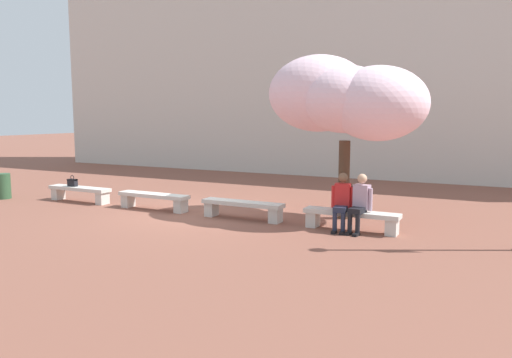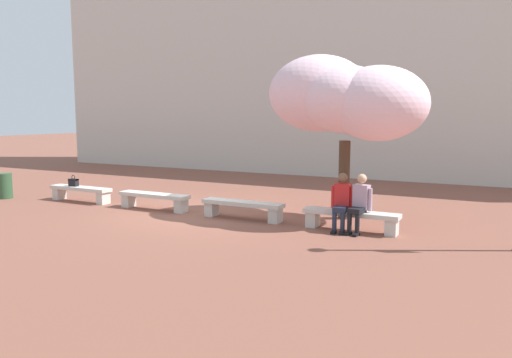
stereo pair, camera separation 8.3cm
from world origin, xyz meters
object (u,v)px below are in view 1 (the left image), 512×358
Objects in this scene: cherry_tree_main at (345,99)px; stone_bench_near_west at (154,198)px; handbag at (72,182)px; stone_bench_center at (242,207)px; person_seated_left at (342,200)px; stone_bench_west_end at (80,191)px; stone_bench_near_east at (351,217)px; trash_bin at (3,186)px; person_seated_right at (360,201)px.

stone_bench_near_west is at bearing -164.76° from cherry_tree_main.
stone_bench_near_west is at bearing 0.16° from handbag.
stone_bench_center is 1.67× the size of person_seated_left.
cherry_tree_main reaches higher than stone_bench_west_end.
person_seated_left is (-0.21, -0.05, 0.39)m from stone_bench_near_east.
stone_bench_near_west is at bearing 179.43° from person_seated_left.
trash_bin is at bearing -176.79° from person_seated_left.
stone_bench_center is at bearing 178.81° from person_seated_left.
stone_bench_west_end is at bearing 180.00° from stone_bench_near_west.
stone_bench_west_end is 1.00× the size of stone_bench_center.
person_seated_right reaches higher than handbag.
person_seated_left is (5.32, -0.05, 0.39)m from stone_bench_near_west.
stone_bench_west_end is at bearing 179.64° from person_seated_right.
person_seated_left is at bearing -165.50° from stone_bench_near_east.
person_seated_right is at bearing -14.56° from stone_bench_near_east.
stone_bench_west_end is 8.23m from cherry_tree_main.
stone_bench_near_west is 5.35m from trash_bin.
person_seated_left reaches higher than handbag.
stone_bench_center is at bearing 178.98° from person_seated_right.
trash_bin reaches higher than stone_bench_near_east.
person_seated_right is (0.41, 0.00, 0.00)m from person_seated_left.
stone_bench_near_west is (2.76, 0.00, 0.00)m from stone_bench_west_end.
stone_bench_west_end is 0.53× the size of cherry_tree_main.
stone_bench_near_east is 3.04m from cherry_tree_main.
stone_bench_west_end and stone_bench_center have the same top height.
cherry_tree_main reaches higher than person_seated_left.
stone_bench_near_east is at bearing 0.06° from handbag.
stone_bench_near_west is at bearing 6.98° from trash_bin.
stone_bench_west_end is 8.50m from person_seated_right.
handbag is 0.43× the size of trash_bin.
person_seated_left is at bearing -179.97° from person_seated_right.
cherry_tree_main is (-0.41, 1.39, 2.27)m from person_seated_left.
handbag reaches higher than stone_bench_near_east.
person_seated_right reaches higher than stone_bench_west_end.
trash_bin is at bearing -165.68° from stone_bench_west_end.
person_seated_right is at bearing 0.03° from person_seated_left.
stone_bench_west_end is 1.00× the size of stone_bench_near_west.
stone_bench_west_end is at bearing -170.11° from cherry_tree_main.
person_seated_right is (5.73, -0.05, 0.39)m from stone_bench_near_west.
stone_bench_near_west is 1.67× the size of person_seated_left.
stone_bench_near_east is at bearing 0.00° from stone_bench_center.
person_seated_left is at bearing 3.21° from trash_bin.
person_seated_left reaches higher than stone_bench_center.
stone_bench_near_east is 6.36× the size of handbag.
stone_bench_center is 6.36× the size of handbag.
person_seated_right is (8.49, -0.05, 0.39)m from stone_bench_west_end.
stone_bench_near_west is 5.52m from stone_bench_near_east.
person_seated_right is 8.76m from handbag.
stone_bench_near_west is 2.76× the size of trash_bin.
stone_bench_near_west is 1.67× the size of person_seated_right.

